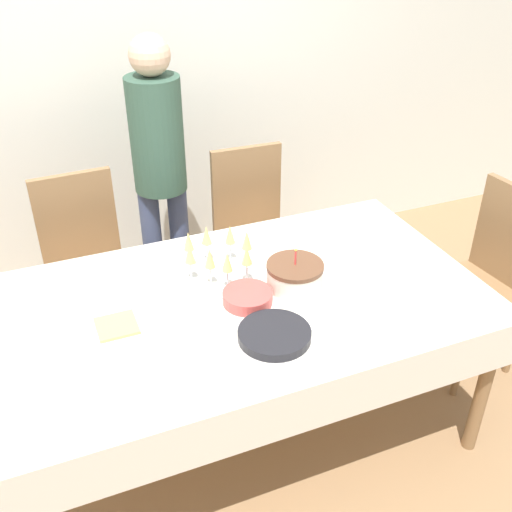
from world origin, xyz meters
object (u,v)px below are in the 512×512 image
Objects in this scene: dining_chair_far_right at (253,227)px; person_standing at (159,157)px; plate_stack_main at (274,335)px; plate_stack_dessert at (248,297)px; birthday_cake at (295,275)px; dining_chair_right_end at (487,273)px; champagne_tray at (218,258)px; dining_chair_far_left at (86,260)px.

person_standing is (-0.45, 0.22, 0.41)m from dining_chair_far_right.
plate_stack_main is 0.17× the size of person_standing.
birthday_cake is at bearing 8.39° from plate_stack_dessert.
person_standing is at bearing 154.43° from dining_chair_far_right.
person_standing reaches higher than dining_chair_right_end.
plate_stack_main is at bearing -84.33° from champagne_tray.
champagne_tray is 0.48m from plate_stack_main.
birthday_cake is (-0.18, -0.89, 0.27)m from dining_chair_far_right.
person_standing is (-1.34, 1.09, 0.41)m from dining_chair_right_end.
dining_chair_far_right is at bearing 66.61° from plate_stack_dessert.
person_standing is at bearing 140.92° from dining_chair_right_end.
plate_stack_dessert is at bearing -171.61° from birthday_cake.
birthday_cake is 0.66× the size of champagne_tray.
plate_stack_main is (-0.39, -1.16, 0.23)m from dining_chair_far_right.
birthday_cake is (0.74, -0.89, 0.27)m from dining_chair_far_left.
plate_stack_main is (-0.21, -0.28, -0.04)m from birthday_cake.
birthday_cake is at bearing -37.33° from champagne_tray.
person_standing is at bearing 24.64° from dining_chair_far_left.
champagne_tray is 1.32× the size of plate_stack_main.
person_standing reaches higher than champagne_tray.
dining_chair_far_right is 4.85× the size of plate_stack_dessert.
dining_chair_right_end is at bearing -25.74° from dining_chair_far_left.
person_standing reaches higher than plate_stack_main.
dining_chair_far_left reaches higher than champagne_tray.
birthday_cake is 1.14m from person_standing.
champagne_tray is 1.79× the size of plate_stack_dessert.
plate_stack_dessert is (0.52, -0.92, 0.24)m from dining_chair_far_left.
champagne_tray is (-0.44, -0.69, 0.30)m from dining_chair_far_right.
dining_chair_right_end is at bearing 12.89° from plate_stack_main.
plate_stack_main is 0.25m from plate_stack_dessert.
dining_chair_far_left reaches higher than plate_stack_main.
dining_chair_right_end is at bearing 2.11° from plate_stack_dessert.
birthday_cake is 1.18× the size of plate_stack_dessert.
plate_stack_dessert is at bearing 91.88° from plate_stack_main.
person_standing reaches higher than dining_chair_far_right.
person_standing reaches higher than plate_stack_dessert.
dining_chair_far_right is 4.12× the size of birthday_cake.
dining_chair_far_right and dining_chair_right_end have the same top height.
birthday_cake is 0.23m from plate_stack_dessert.
champagne_tray is at bearing -54.94° from dining_chair_far_left.
dining_chair_far_left is 0.62× the size of person_standing.
dining_chair_far_left is 4.12× the size of birthday_cake.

